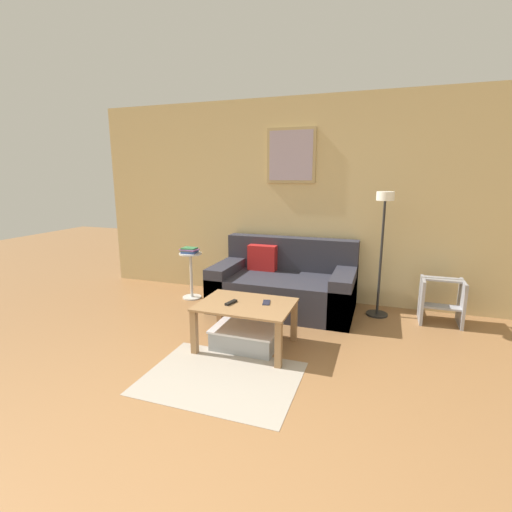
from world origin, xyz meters
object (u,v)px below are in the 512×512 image
at_px(side_table, 191,271).
at_px(remote_control, 231,302).
at_px(coffee_table, 246,311).
at_px(floor_lamp, 382,238).
at_px(cell_phone, 266,302).
at_px(step_stool, 441,300).
at_px(couch, 284,286).
at_px(storage_bin, 246,336).
at_px(book_stack, 190,250).

distance_m(side_table, remote_control, 1.58).
height_order(coffee_table, floor_lamp, floor_lamp).
xyz_separation_m(remote_control, cell_phone, (0.31, 0.12, -0.01)).
distance_m(coffee_table, step_stool, 2.21).
bearing_deg(cell_phone, couch, 82.58).
xyz_separation_m(storage_bin, remote_control, (-0.13, -0.05, 0.34)).
bearing_deg(side_table, storage_bin, -42.87).
height_order(storage_bin, floor_lamp, floor_lamp).
distance_m(side_table, book_stack, 0.28).
distance_m(book_stack, cell_phone, 1.74).
height_order(book_stack, remote_control, book_stack).
distance_m(couch, cell_phone, 1.09).
bearing_deg(cell_phone, side_table, 129.50).
height_order(floor_lamp, cell_phone, floor_lamp).
relative_size(storage_bin, floor_lamp, 0.43).
bearing_deg(cell_phone, coffee_table, -169.68).
bearing_deg(cell_phone, floor_lamp, 32.60).
bearing_deg(step_stool, couch, -176.61).
bearing_deg(book_stack, remote_control, -47.19).
bearing_deg(coffee_table, step_stool, 34.57).
xyz_separation_m(side_table, book_stack, (-0.01, 0.00, 0.28)).
height_order(storage_bin, book_stack, book_stack).
relative_size(storage_bin, book_stack, 2.51).
bearing_deg(remote_control, cell_phone, 35.10).
bearing_deg(step_stool, floor_lamp, -166.64).
bearing_deg(couch, side_table, -178.31).
distance_m(side_table, step_stool, 3.02).
bearing_deg(step_stool, storage_bin, -145.55).
bearing_deg(cell_phone, remote_control, -171.27).
xyz_separation_m(couch, step_stool, (1.76, 0.10, -0.02)).
bearing_deg(step_stool, remote_control, -146.28).
distance_m(coffee_table, storage_bin, 0.25).
relative_size(storage_bin, remote_control, 4.11).
xyz_separation_m(couch, book_stack, (-1.27, -0.04, 0.36)).
distance_m(storage_bin, floor_lamp, 1.81).
bearing_deg(floor_lamp, couch, 177.26).
relative_size(floor_lamp, side_table, 2.36).
distance_m(couch, book_stack, 1.32).
bearing_deg(couch, remote_control, -99.18).
bearing_deg(cell_phone, storage_bin, -171.19).
height_order(remote_control, step_stool, step_stool).
xyz_separation_m(storage_bin, book_stack, (-1.21, 1.11, 0.55)).
relative_size(floor_lamp, cell_phone, 10.30).
height_order(floor_lamp, step_stool, floor_lamp).
xyz_separation_m(couch, storage_bin, (-0.06, -1.15, -0.18)).
bearing_deg(storage_bin, coffee_table, -82.35).
relative_size(couch, remote_control, 11.15).
bearing_deg(coffee_table, side_table, 137.01).
bearing_deg(coffee_table, floor_lamp, 43.40).
height_order(couch, book_stack, couch).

